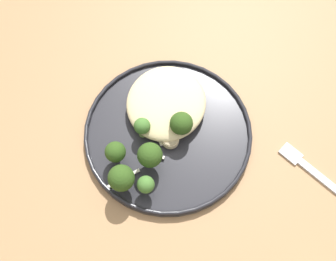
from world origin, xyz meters
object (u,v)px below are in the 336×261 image
at_px(broccoli_floret_beside_noodles, 150,155).
at_px(broccoli_floret_rear_charred, 121,178).
at_px(seared_scallop_half_hidden, 161,99).
at_px(seared_scallop_large_seared, 185,125).
at_px(broccoli_floret_small_sprig, 115,152).
at_px(broccoli_floret_front_edge, 142,127).
at_px(broccoli_floret_near_rim, 146,185).
at_px(broccoli_floret_split_head, 181,124).
at_px(seared_scallop_left_edge, 170,140).
at_px(dinner_fork, 323,180).
at_px(seared_scallop_tiny_bay, 153,81).
at_px(dinner_plate, 168,133).

height_order(broccoli_floret_beside_noodles, broccoli_floret_rear_charred, same).
distance_m(seared_scallop_half_hidden, seared_scallop_large_seared, 0.06).
bearing_deg(broccoli_floret_small_sprig, broccoli_floret_front_edge, 154.32).
relative_size(broccoli_floret_near_rim, broccoli_floret_split_head, 0.81).
xyz_separation_m(seared_scallop_half_hidden, broccoli_floret_split_head, (0.05, 0.05, 0.02)).
height_order(broccoli_floret_near_rim, broccoli_floret_split_head, broccoli_floret_split_head).
bearing_deg(seared_scallop_left_edge, broccoli_floret_split_head, 150.61).
xyz_separation_m(seared_scallop_large_seared, dinner_fork, (0.03, 0.25, -0.02)).
relative_size(seared_scallop_tiny_bay, seared_scallop_left_edge, 1.08).
bearing_deg(dinner_plate, broccoli_floret_beside_noodles, -11.16).
distance_m(broccoli_floret_rear_charred, dinner_fork, 0.34).
relative_size(seared_scallop_left_edge, broccoli_floret_near_rim, 0.63).
bearing_deg(dinner_plate, seared_scallop_tiny_bay, -148.73).
bearing_deg(broccoli_floret_near_rim, seared_scallop_large_seared, 166.04).
bearing_deg(seared_scallop_tiny_bay, dinner_fork, 73.67).
bearing_deg(broccoli_floret_beside_noodles, dinner_plate, 168.84).
bearing_deg(broccoli_floret_split_head, seared_scallop_half_hidden, -134.79).
relative_size(seared_scallop_left_edge, broccoli_floret_small_sprig, 0.55).
bearing_deg(seared_scallop_left_edge, broccoli_floret_near_rim, -8.84).
bearing_deg(dinner_fork, broccoli_floret_rear_charred, -72.06).
height_order(seared_scallop_large_seared, broccoli_floret_front_edge, broccoli_floret_front_edge).
bearing_deg(dinner_fork, seared_scallop_half_hidden, -101.90).
bearing_deg(broccoli_floret_rear_charred, seared_scallop_left_edge, 150.83).
distance_m(seared_scallop_left_edge, broccoli_floret_split_head, 0.04).
relative_size(dinner_plate, seared_scallop_tiny_bay, 9.20).
relative_size(seared_scallop_tiny_bay, broccoli_floret_beside_noodles, 0.51).
bearing_deg(broccoli_floret_small_sprig, seared_scallop_large_seared, 133.18).
xyz_separation_m(seared_scallop_left_edge, broccoli_floret_near_rim, (0.09, -0.01, 0.02)).
bearing_deg(broccoli_floret_front_edge, broccoli_floret_split_head, 107.71).
relative_size(dinner_plate, broccoli_floret_rear_charred, 4.67).
relative_size(broccoli_floret_rear_charred, broccoli_floret_split_head, 1.08).
height_order(dinner_plate, broccoli_floret_front_edge, broccoli_floret_front_edge).
bearing_deg(broccoli_floret_split_head, seared_scallop_large_seared, 158.67).
relative_size(broccoli_floret_small_sprig, broccoli_floret_near_rim, 1.14).
bearing_deg(broccoli_floret_near_rim, broccoli_floret_split_head, 166.80).
bearing_deg(broccoli_floret_front_edge, broccoli_floret_beside_noodles, 30.21).
bearing_deg(broccoli_floret_rear_charred, seared_scallop_half_hidden, 174.09).
bearing_deg(broccoli_floret_small_sprig, broccoli_floret_rear_charred, 30.47).
relative_size(seared_scallop_tiny_bay, broccoli_floret_small_sprig, 0.60).
bearing_deg(seared_scallop_large_seared, broccoli_floret_beside_noodles, -25.27).
height_order(seared_scallop_half_hidden, broccoli_floret_beside_noodles, broccoli_floret_beside_noodles).
height_order(seared_scallop_left_edge, broccoli_floret_split_head, broccoli_floret_split_head).
height_order(seared_scallop_tiny_bay, broccoli_floret_front_edge, broccoli_floret_front_edge).
xyz_separation_m(dinner_plate, broccoli_floret_beside_noodles, (0.06, -0.01, 0.04)).
bearing_deg(seared_scallop_large_seared, dinner_plate, -55.27).
xyz_separation_m(dinner_plate, seared_scallop_large_seared, (-0.02, 0.03, 0.01)).
bearing_deg(dinner_fork, broccoli_floret_near_rim, -70.26).
xyz_separation_m(seared_scallop_tiny_bay, dinner_fork, (0.09, 0.32, -0.02)).
distance_m(seared_scallop_half_hidden, seared_scallop_left_edge, 0.08).
height_order(seared_scallop_tiny_bay, dinner_fork, seared_scallop_tiny_bay).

